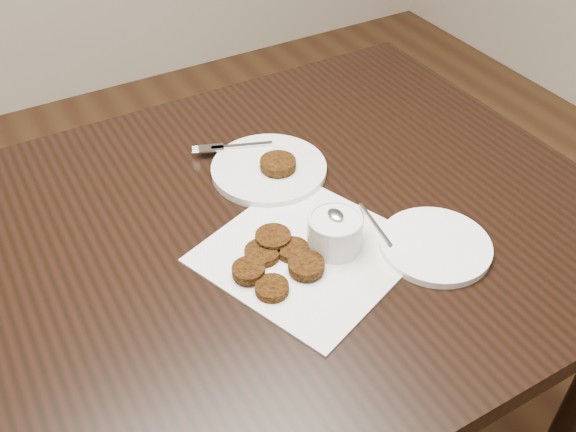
% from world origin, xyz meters
% --- Properties ---
extents(table, '(1.42, 0.91, 0.75)m').
position_xyz_m(table, '(-0.06, 0.05, 0.38)').
color(table, black).
rests_on(table, floor).
extents(napkin, '(0.38, 0.38, 0.00)m').
position_xyz_m(napkin, '(0.08, -0.04, 0.75)').
color(napkin, white).
rests_on(napkin, table).
extents(sauce_ramekin, '(0.15, 0.15, 0.12)m').
position_xyz_m(sauce_ramekin, '(0.13, -0.05, 0.82)').
color(sauce_ramekin, white).
rests_on(sauce_ramekin, napkin).
extents(patty_cluster, '(0.21, 0.21, 0.02)m').
position_xyz_m(patty_cluster, '(0.03, -0.04, 0.76)').
color(patty_cluster, '#60340C').
rests_on(patty_cluster, napkin).
extents(plate_with_patty, '(0.28, 0.28, 0.03)m').
position_xyz_m(plate_with_patty, '(0.13, 0.18, 0.77)').
color(plate_with_patty, silver).
rests_on(plate_with_patty, table).
extents(plate_empty, '(0.24, 0.24, 0.01)m').
position_xyz_m(plate_empty, '(0.27, -0.13, 0.76)').
color(plate_empty, white).
rests_on(plate_empty, table).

